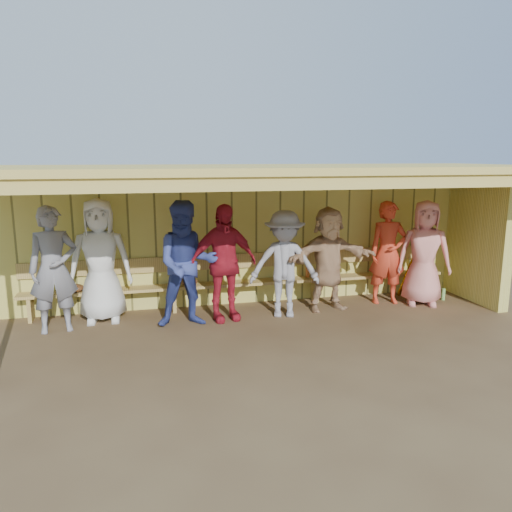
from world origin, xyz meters
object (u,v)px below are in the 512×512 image
at_px(player_b, 100,261).
at_px(player_h, 424,253).
at_px(bench, 246,276).
at_px(player_e, 284,264).
at_px(player_f, 328,259).
at_px(player_d, 223,263).
at_px(player_c, 187,264).
at_px(player_a, 53,270).
at_px(player_g, 388,253).

bearing_deg(player_b, player_h, -3.85).
xyz_separation_m(player_h, bench, (-3.11, 0.69, -0.41)).
bearing_deg(player_h, player_e, -155.30).
distance_m(player_f, player_h, 1.79).
bearing_deg(player_d, player_h, -9.68).
distance_m(player_c, player_d, 0.62).
bearing_deg(bench, player_a, -168.21).
bearing_deg(player_e, player_h, 16.26).
bearing_deg(player_a, player_b, 16.72).
bearing_deg(bench, player_h, -12.42).
height_order(player_b, player_h, player_b).
relative_size(player_b, bench, 0.26).
xyz_separation_m(player_c, bench, (1.13, 0.85, -0.46)).
xyz_separation_m(player_g, bench, (-2.52, 0.45, -0.40)).
bearing_deg(player_h, player_g, -178.76).
distance_m(player_a, player_h, 6.22).
relative_size(player_c, player_g, 1.07).
distance_m(player_b, player_f, 3.79).
distance_m(player_b, player_d, 1.97).
bearing_deg(bench, player_b, -172.90).
height_order(player_b, player_e, player_b).
bearing_deg(player_a, player_c, -16.66).
height_order(player_c, player_e, player_c).
distance_m(player_a, player_e, 3.60).
distance_m(player_g, bench, 2.59).
xyz_separation_m(player_d, player_e, (1.01, -0.04, -0.06)).
distance_m(player_f, bench, 1.50).
height_order(player_a, player_c, player_c).
bearing_deg(player_b, bench, 7.15).
xyz_separation_m(player_d, player_g, (3.05, 0.26, -0.02)).
bearing_deg(player_c, player_b, 158.33).
relative_size(player_a, player_b, 0.97).
relative_size(player_c, player_f, 1.10).
height_order(player_a, player_h, player_a).
xyz_separation_m(player_a, bench, (3.11, 0.65, -0.44)).
bearing_deg(player_f, player_a, 173.65).
xyz_separation_m(player_e, player_g, (2.04, 0.31, 0.04)).
height_order(player_e, player_h, player_h).
distance_m(player_d, bench, 0.98).
distance_m(player_c, player_g, 3.67).
height_order(player_d, bench, player_d).
bearing_deg(player_e, bench, 137.33).
xyz_separation_m(player_b, player_g, (4.98, -0.14, -0.07)).
bearing_deg(player_h, player_a, -157.19).
bearing_deg(player_f, player_d, 176.68).
height_order(player_f, player_g, player_g).
distance_m(player_a, bench, 3.21).
distance_m(player_b, player_e, 2.97).
distance_m(player_c, player_h, 4.24).
bearing_deg(player_c, player_h, 2.91).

